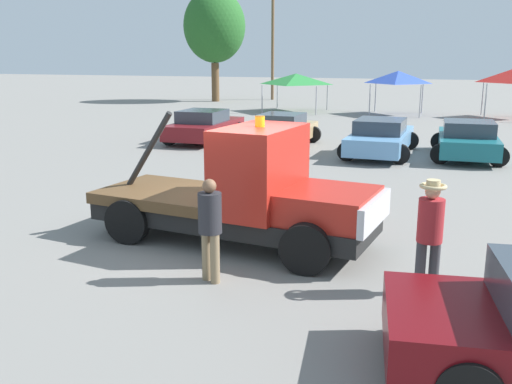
{
  "coord_description": "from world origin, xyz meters",
  "views": [
    {
      "loc": [
        3.78,
        -10.03,
        3.6
      ],
      "look_at": [
        0.5,
        0.0,
        1.05
      ],
      "focal_mm": 40.0,
      "sensor_mm": 36.0,
      "label": 1
    }
  ],
  "objects_px": {
    "parked_car_maroon": "(204,126)",
    "parked_car_tan": "(283,131)",
    "parked_car_skyblue": "(380,137)",
    "utility_pole": "(273,30)",
    "traffic_cone": "(271,176)",
    "person_near_truck": "(430,228)",
    "tree_left": "(214,27)",
    "tow_truck": "(248,196)",
    "parked_car_teal": "(468,140)",
    "canopy_tent_green": "(296,79)",
    "person_at_hood": "(210,223)",
    "canopy_tent_blue": "(398,77)"
  },
  "relations": [
    {
      "from": "parked_car_maroon",
      "to": "parked_car_tan",
      "type": "height_order",
      "value": "same"
    },
    {
      "from": "parked_car_skyblue",
      "to": "utility_pole",
      "type": "bearing_deg",
      "value": 27.31
    },
    {
      "from": "traffic_cone",
      "to": "person_near_truck",
      "type": "bearing_deg",
      "value": -55.6
    },
    {
      "from": "parked_car_maroon",
      "to": "traffic_cone",
      "type": "relative_size",
      "value": 8.33
    },
    {
      "from": "tree_left",
      "to": "parked_car_skyblue",
      "type": "bearing_deg",
      "value": -54.46
    },
    {
      "from": "utility_pole",
      "to": "tree_left",
      "type": "bearing_deg",
      "value": -140.79
    },
    {
      "from": "tow_truck",
      "to": "parked_car_teal",
      "type": "bearing_deg",
      "value": 77.09
    },
    {
      "from": "person_near_truck",
      "to": "canopy_tent_green",
      "type": "bearing_deg",
      "value": -1.07
    },
    {
      "from": "parked_car_maroon",
      "to": "canopy_tent_green",
      "type": "bearing_deg",
      "value": -1.79
    },
    {
      "from": "parked_car_teal",
      "to": "canopy_tent_green",
      "type": "relative_size",
      "value": 1.24
    },
    {
      "from": "parked_car_teal",
      "to": "traffic_cone",
      "type": "height_order",
      "value": "parked_car_teal"
    },
    {
      "from": "person_at_hood",
      "to": "tree_left",
      "type": "xyz_separation_m",
      "value": [
        -13.75,
        34.11,
        4.7
      ]
    },
    {
      "from": "parked_car_skyblue",
      "to": "canopy_tent_green",
      "type": "distance_m",
      "value": 16.57
    },
    {
      "from": "parked_car_maroon",
      "to": "traffic_cone",
      "type": "height_order",
      "value": "parked_car_maroon"
    },
    {
      "from": "person_near_truck",
      "to": "traffic_cone",
      "type": "height_order",
      "value": "person_near_truck"
    },
    {
      "from": "parked_car_skyblue",
      "to": "tree_left",
      "type": "distance_m",
      "value": 26.36
    },
    {
      "from": "person_near_truck",
      "to": "person_at_hood",
      "type": "bearing_deg",
      "value": 80.42
    },
    {
      "from": "parked_car_maroon",
      "to": "utility_pole",
      "type": "distance_m",
      "value": 23.78
    },
    {
      "from": "person_at_hood",
      "to": "canopy_tent_blue",
      "type": "relative_size",
      "value": 0.57
    },
    {
      "from": "canopy_tent_green",
      "to": "traffic_cone",
      "type": "height_order",
      "value": "canopy_tent_green"
    },
    {
      "from": "parked_car_maroon",
      "to": "utility_pole",
      "type": "bearing_deg",
      "value": 9.59
    },
    {
      "from": "tow_truck",
      "to": "parked_car_teal",
      "type": "height_order",
      "value": "tow_truck"
    },
    {
      "from": "parked_car_maroon",
      "to": "tree_left",
      "type": "distance_m",
      "value": 21.88
    },
    {
      "from": "parked_car_maroon",
      "to": "parked_car_tan",
      "type": "relative_size",
      "value": 1.04
    },
    {
      "from": "person_near_truck",
      "to": "parked_car_tan",
      "type": "bearing_deg",
      "value": 4.95
    },
    {
      "from": "parked_car_skyblue",
      "to": "tow_truck",
      "type": "bearing_deg",
      "value": 175.48
    },
    {
      "from": "person_at_hood",
      "to": "canopy_tent_blue",
      "type": "bearing_deg",
      "value": 25.69
    },
    {
      "from": "traffic_cone",
      "to": "utility_pole",
      "type": "height_order",
      "value": "utility_pole"
    },
    {
      "from": "canopy_tent_green",
      "to": "traffic_cone",
      "type": "relative_size",
      "value": 6.4
    },
    {
      "from": "tow_truck",
      "to": "parked_car_teal",
      "type": "xyz_separation_m",
      "value": [
        4.33,
        11.42,
        -0.32
      ]
    },
    {
      "from": "canopy_tent_blue",
      "to": "parked_car_maroon",
      "type": "bearing_deg",
      "value": -116.22
    },
    {
      "from": "canopy_tent_blue",
      "to": "tree_left",
      "type": "distance_m",
      "value": 15.98
    },
    {
      "from": "parked_car_teal",
      "to": "parked_car_tan",
      "type": "bearing_deg",
      "value": 85.13
    },
    {
      "from": "person_near_truck",
      "to": "tree_left",
      "type": "bearing_deg",
      "value": 7.67
    },
    {
      "from": "parked_car_tan",
      "to": "traffic_cone",
      "type": "bearing_deg",
      "value": -165.03
    },
    {
      "from": "tow_truck",
      "to": "person_at_hood",
      "type": "xyz_separation_m",
      "value": [
        0.03,
        -1.93,
        0.02
      ]
    },
    {
      "from": "utility_pole",
      "to": "parked_car_tan",
      "type": "bearing_deg",
      "value": -72.5
    },
    {
      "from": "person_near_truck",
      "to": "parked_car_teal",
      "type": "relative_size",
      "value": 0.41
    },
    {
      "from": "parked_car_teal",
      "to": "canopy_tent_blue",
      "type": "height_order",
      "value": "canopy_tent_blue"
    },
    {
      "from": "tree_left",
      "to": "parked_car_teal",
      "type": "bearing_deg",
      "value": -48.98
    },
    {
      "from": "parked_car_tan",
      "to": "parked_car_skyblue",
      "type": "distance_m",
      "value": 3.98
    },
    {
      "from": "parked_car_tan",
      "to": "parked_car_maroon",
      "type": "bearing_deg",
      "value": 85.62
    },
    {
      "from": "traffic_cone",
      "to": "person_at_hood",
      "type": "bearing_deg",
      "value": -81.23
    },
    {
      "from": "parked_car_tan",
      "to": "traffic_cone",
      "type": "distance_m",
      "value": 6.93
    },
    {
      "from": "tow_truck",
      "to": "utility_pole",
      "type": "distance_m",
      "value": 36.91
    },
    {
      "from": "parked_car_teal",
      "to": "traffic_cone",
      "type": "bearing_deg",
      "value": 138.28
    },
    {
      "from": "tow_truck",
      "to": "parked_car_tan",
      "type": "height_order",
      "value": "tow_truck"
    },
    {
      "from": "tow_truck",
      "to": "utility_pole",
      "type": "relative_size",
      "value": 0.56
    },
    {
      "from": "parked_car_tan",
      "to": "utility_pole",
      "type": "xyz_separation_m",
      "value": [
        -7.37,
        23.38,
        4.86
      ]
    },
    {
      "from": "tow_truck",
      "to": "person_near_truck",
      "type": "relative_size",
      "value": 3.24
    }
  ]
}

